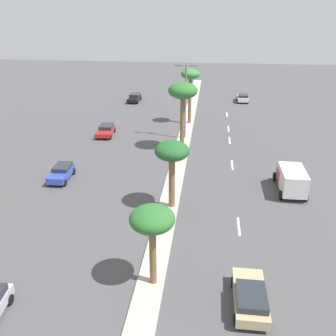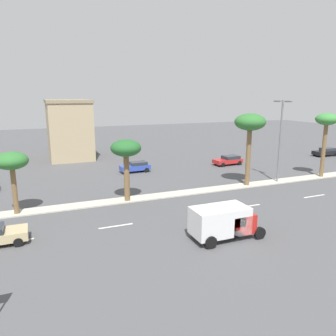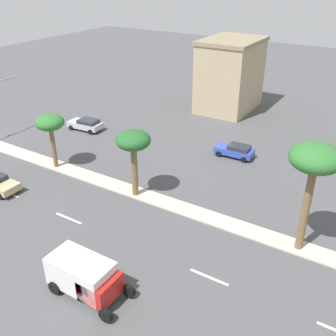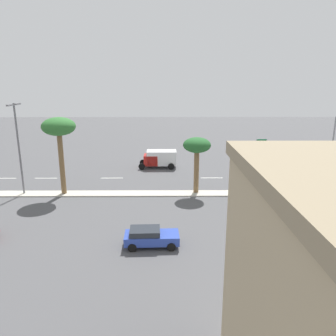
{
  "view_description": "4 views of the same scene",
  "coord_description": "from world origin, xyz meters",
  "px_view_note": "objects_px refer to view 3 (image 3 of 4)",
  "views": [
    {
      "loc": [
        3.34,
        -7.69,
        16.62
      ],
      "look_at": [
        -0.2,
        22.75,
        3.13
      ],
      "focal_mm": 39.77,
      "sensor_mm": 36.0,
      "label": 1
    },
    {
      "loc": [
        30.72,
        13.15,
        10.39
      ],
      "look_at": [
        2.73,
        24.64,
        3.62
      ],
      "focal_mm": 35.11,
      "sensor_mm": 36.0,
      "label": 2
    },
    {
      "loc": [
        24.08,
        39.36,
        18.53
      ],
      "look_at": [
        -2.42,
        22.98,
        2.01
      ],
      "focal_mm": 41.64,
      "sensor_mm": 36.0,
      "label": 3
    },
    {
      "loc": [
        -33.73,
        24.55,
        11.91
      ],
      "look_at": [
        3.71,
        24.31,
        1.96
      ],
      "focal_mm": 34.85,
      "sensor_mm": 36.0,
      "label": 4
    }
  ],
  "objects_px": {
    "sedan_silver_left": "(86,124)",
    "sedan_blue_right": "(235,150)",
    "commercial_building": "(230,75)",
    "box_truck": "(86,277)",
    "palm_tree_right": "(50,124)",
    "palm_tree_center": "(133,143)",
    "palm_tree_inboard": "(315,162)"
  },
  "relations": [
    {
      "from": "sedan_silver_left",
      "to": "commercial_building",
      "type": "bearing_deg",
      "value": 144.9
    },
    {
      "from": "palm_tree_center",
      "to": "sedan_blue_right",
      "type": "height_order",
      "value": "palm_tree_center"
    },
    {
      "from": "palm_tree_inboard",
      "to": "box_truck",
      "type": "bearing_deg",
      "value": -41.8
    },
    {
      "from": "sedan_blue_right",
      "to": "commercial_building",
      "type": "bearing_deg",
      "value": -153.11
    },
    {
      "from": "sedan_blue_right",
      "to": "box_truck",
      "type": "relative_size",
      "value": 0.77
    },
    {
      "from": "commercial_building",
      "to": "palm_tree_inboard",
      "type": "xyz_separation_m",
      "value": [
        25.63,
        17.03,
        2.28
      ]
    },
    {
      "from": "palm_tree_right",
      "to": "sedan_blue_right",
      "type": "xyz_separation_m",
      "value": [
        -11.82,
        14.53,
        -3.95
      ]
    },
    {
      "from": "palm_tree_right",
      "to": "box_truck",
      "type": "xyz_separation_m",
      "value": [
        11.18,
        14.36,
        -3.36
      ]
    },
    {
      "from": "palm_tree_right",
      "to": "sedan_blue_right",
      "type": "bearing_deg",
      "value": 129.12
    },
    {
      "from": "commercial_building",
      "to": "box_truck",
      "type": "distance_m",
      "value": 37.75
    },
    {
      "from": "palm_tree_center",
      "to": "sedan_silver_left",
      "type": "bearing_deg",
      "value": -122.96
    },
    {
      "from": "palm_tree_center",
      "to": "box_truck",
      "type": "height_order",
      "value": "palm_tree_center"
    },
    {
      "from": "sedan_blue_right",
      "to": "box_truck",
      "type": "height_order",
      "value": "box_truck"
    },
    {
      "from": "commercial_building",
      "to": "sedan_blue_right",
      "type": "bearing_deg",
      "value": 26.89
    },
    {
      "from": "commercial_building",
      "to": "sedan_silver_left",
      "type": "height_order",
      "value": "commercial_building"
    },
    {
      "from": "sedan_blue_right",
      "to": "palm_tree_inboard",
      "type": "bearing_deg",
      "value": 40.45
    },
    {
      "from": "sedan_blue_right",
      "to": "palm_tree_right",
      "type": "bearing_deg",
      "value": -50.88
    },
    {
      "from": "commercial_building",
      "to": "sedan_blue_right",
      "type": "xyz_separation_m",
      "value": [
        13.95,
        7.08,
        -4.07
      ]
    },
    {
      "from": "palm_tree_inboard",
      "to": "sedan_blue_right",
      "type": "bearing_deg",
      "value": -139.55
    },
    {
      "from": "palm_tree_right",
      "to": "palm_tree_inboard",
      "type": "height_order",
      "value": "palm_tree_inboard"
    },
    {
      "from": "sedan_silver_left",
      "to": "box_truck",
      "type": "xyz_separation_m",
      "value": [
        20.31,
        18.6,
        0.58
      ]
    },
    {
      "from": "palm_tree_center",
      "to": "sedan_silver_left",
      "type": "relative_size",
      "value": 1.37
    },
    {
      "from": "sedan_blue_right",
      "to": "box_truck",
      "type": "xyz_separation_m",
      "value": [
        22.99,
        -0.17,
        0.59
      ]
    },
    {
      "from": "palm_tree_right",
      "to": "palm_tree_inboard",
      "type": "relative_size",
      "value": 0.67
    },
    {
      "from": "commercial_building",
      "to": "palm_tree_center",
      "type": "bearing_deg",
      "value": 5.73
    },
    {
      "from": "sedan_silver_left",
      "to": "sedan_blue_right",
      "type": "bearing_deg",
      "value": 98.12
    },
    {
      "from": "palm_tree_center",
      "to": "palm_tree_inboard",
      "type": "relative_size",
      "value": 0.74
    },
    {
      "from": "commercial_building",
      "to": "sedan_silver_left",
      "type": "xyz_separation_m",
      "value": [
        16.63,
        -11.69,
        -4.07
      ]
    },
    {
      "from": "box_truck",
      "to": "palm_tree_center",
      "type": "bearing_deg",
      "value": -158.7
    },
    {
      "from": "palm_tree_center",
      "to": "box_truck",
      "type": "distance_m",
      "value": 12.45
    },
    {
      "from": "palm_tree_right",
      "to": "sedan_blue_right",
      "type": "height_order",
      "value": "palm_tree_right"
    },
    {
      "from": "commercial_building",
      "to": "palm_tree_right",
      "type": "height_order",
      "value": "commercial_building"
    }
  ]
}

